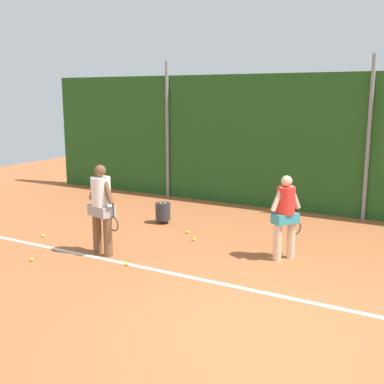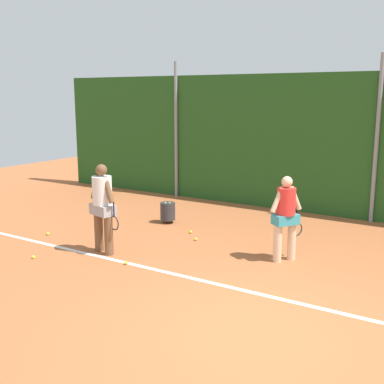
{
  "view_description": "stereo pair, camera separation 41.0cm",
  "coord_description": "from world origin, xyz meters",
  "px_view_note": "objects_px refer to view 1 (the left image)",
  "views": [
    {
      "loc": [
        2.03,
        -5.58,
        3.06
      ],
      "look_at": [
        -2.33,
        2.14,
        1.26
      ],
      "focal_mm": 45.24,
      "sensor_mm": 36.0,
      "label": 1
    },
    {
      "loc": [
        2.39,
        -5.37,
        3.06
      ],
      "look_at": [
        -2.33,
        2.14,
        1.26
      ],
      "focal_mm": 45.24,
      "sensor_mm": 36.0,
      "label": 2
    }
  ],
  "objects_px": {
    "tennis_ball_4": "(97,217)",
    "player_midcourt": "(286,213)",
    "tennis_ball_3": "(187,232)",
    "tennis_ball_2": "(127,264)",
    "tennis_ball_6": "(43,236)",
    "player_foreground_near": "(101,205)",
    "ball_hopper": "(163,211)",
    "tennis_ball_1": "(194,239)",
    "tennis_ball_5": "(32,260)"
  },
  "relations": [
    {
      "from": "tennis_ball_4",
      "to": "player_midcourt",
      "type": "bearing_deg",
      "value": -6.83
    },
    {
      "from": "tennis_ball_3",
      "to": "tennis_ball_2",
      "type": "bearing_deg",
      "value": -88.03
    },
    {
      "from": "tennis_ball_3",
      "to": "tennis_ball_4",
      "type": "distance_m",
      "value": 2.63
    },
    {
      "from": "tennis_ball_4",
      "to": "tennis_ball_6",
      "type": "relative_size",
      "value": 1.0
    },
    {
      "from": "player_foreground_near",
      "to": "player_midcourt",
      "type": "relative_size",
      "value": 1.1
    },
    {
      "from": "tennis_ball_2",
      "to": "tennis_ball_6",
      "type": "bearing_deg",
      "value": 168.55
    },
    {
      "from": "player_foreground_near",
      "to": "tennis_ball_6",
      "type": "height_order",
      "value": "player_foreground_near"
    },
    {
      "from": "player_foreground_near",
      "to": "ball_hopper",
      "type": "bearing_deg",
      "value": 109.38
    },
    {
      "from": "tennis_ball_1",
      "to": "tennis_ball_2",
      "type": "relative_size",
      "value": 1.0
    },
    {
      "from": "tennis_ball_3",
      "to": "tennis_ball_5",
      "type": "relative_size",
      "value": 1.0
    },
    {
      "from": "tennis_ball_1",
      "to": "tennis_ball_4",
      "type": "relative_size",
      "value": 1.0
    },
    {
      "from": "tennis_ball_1",
      "to": "tennis_ball_6",
      "type": "height_order",
      "value": "same"
    },
    {
      "from": "tennis_ball_6",
      "to": "ball_hopper",
      "type": "bearing_deg",
      "value": 54.22
    },
    {
      "from": "tennis_ball_1",
      "to": "tennis_ball_6",
      "type": "bearing_deg",
      "value": -154.96
    },
    {
      "from": "tennis_ball_1",
      "to": "tennis_ball_5",
      "type": "xyz_separation_m",
      "value": [
        -2.0,
        -2.62,
        0.0
      ]
    },
    {
      "from": "player_foreground_near",
      "to": "player_midcourt",
      "type": "bearing_deg",
      "value": 38.79
    },
    {
      "from": "tennis_ball_2",
      "to": "tennis_ball_3",
      "type": "height_order",
      "value": "same"
    },
    {
      "from": "tennis_ball_5",
      "to": "tennis_ball_6",
      "type": "distance_m",
      "value": 1.57
    },
    {
      "from": "player_midcourt",
      "to": "ball_hopper",
      "type": "xyz_separation_m",
      "value": [
        -3.4,
        1.05,
        -0.6
      ]
    },
    {
      "from": "tennis_ball_3",
      "to": "tennis_ball_4",
      "type": "relative_size",
      "value": 1.0
    },
    {
      "from": "player_foreground_near",
      "to": "tennis_ball_5",
      "type": "height_order",
      "value": "player_foreground_near"
    },
    {
      "from": "tennis_ball_5",
      "to": "tennis_ball_4",
      "type": "bearing_deg",
      "value": 108.29
    },
    {
      "from": "tennis_ball_6",
      "to": "tennis_ball_2",
      "type": "bearing_deg",
      "value": -11.45
    },
    {
      "from": "tennis_ball_5",
      "to": "tennis_ball_6",
      "type": "bearing_deg",
      "value": 128.78
    },
    {
      "from": "player_foreground_near",
      "to": "tennis_ball_3",
      "type": "relative_size",
      "value": 26.62
    },
    {
      "from": "tennis_ball_5",
      "to": "player_midcourt",
      "type": "bearing_deg",
      "value": 31.12
    },
    {
      "from": "tennis_ball_2",
      "to": "tennis_ball_5",
      "type": "bearing_deg",
      "value": -158.12
    },
    {
      "from": "ball_hopper",
      "to": "tennis_ball_3",
      "type": "bearing_deg",
      "value": -26.55
    },
    {
      "from": "tennis_ball_4",
      "to": "tennis_ball_6",
      "type": "xyz_separation_m",
      "value": [
        0.03,
        -1.83,
        0.0
      ]
    },
    {
      "from": "player_midcourt",
      "to": "ball_hopper",
      "type": "height_order",
      "value": "player_midcourt"
    },
    {
      "from": "player_midcourt",
      "to": "tennis_ball_1",
      "type": "bearing_deg",
      "value": 119.77
    },
    {
      "from": "tennis_ball_1",
      "to": "tennis_ball_2",
      "type": "bearing_deg",
      "value": -98.93
    },
    {
      "from": "ball_hopper",
      "to": "tennis_ball_4",
      "type": "height_order",
      "value": "ball_hopper"
    },
    {
      "from": "ball_hopper",
      "to": "tennis_ball_1",
      "type": "bearing_deg",
      "value": -33.27
    },
    {
      "from": "player_midcourt",
      "to": "tennis_ball_3",
      "type": "relative_size",
      "value": 24.27
    },
    {
      "from": "tennis_ball_1",
      "to": "tennis_ball_3",
      "type": "height_order",
      "value": "same"
    },
    {
      "from": "player_foreground_near",
      "to": "tennis_ball_1",
      "type": "height_order",
      "value": "player_foreground_near"
    },
    {
      "from": "ball_hopper",
      "to": "tennis_ball_1",
      "type": "height_order",
      "value": "ball_hopper"
    },
    {
      "from": "tennis_ball_3",
      "to": "tennis_ball_6",
      "type": "height_order",
      "value": "same"
    },
    {
      "from": "tennis_ball_2",
      "to": "tennis_ball_4",
      "type": "xyz_separation_m",
      "value": [
        -2.71,
        2.37,
        0.0
      ]
    },
    {
      "from": "tennis_ball_1",
      "to": "tennis_ball_3",
      "type": "distance_m",
      "value": 0.56
    },
    {
      "from": "tennis_ball_2",
      "to": "tennis_ball_4",
      "type": "relative_size",
      "value": 1.0
    },
    {
      "from": "player_midcourt",
      "to": "tennis_ball_6",
      "type": "xyz_separation_m",
      "value": [
        -5.04,
        -1.22,
        -0.86
      ]
    },
    {
      "from": "tennis_ball_3",
      "to": "tennis_ball_5",
      "type": "bearing_deg",
      "value": -118.15
    },
    {
      "from": "player_midcourt",
      "to": "tennis_ball_4",
      "type": "relative_size",
      "value": 24.27
    },
    {
      "from": "tennis_ball_6",
      "to": "tennis_ball_1",
      "type": "bearing_deg",
      "value": 25.04
    },
    {
      "from": "tennis_ball_2",
      "to": "tennis_ball_4",
      "type": "bearing_deg",
      "value": 138.75
    },
    {
      "from": "tennis_ball_1",
      "to": "tennis_ball_4",
      "type": "height_order",
      "value": "same"
    },
    {
      "from": "player_foreground_near",
      "to": "tennis_ball_1",
      "type": "bearing_deg",
      "value": 69.77
    },
    {
      "from": "player_midcourt",
      "to": "ball_hopper",
      "type": "distance_m",
      "value": 3.61
    }
  ]
}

